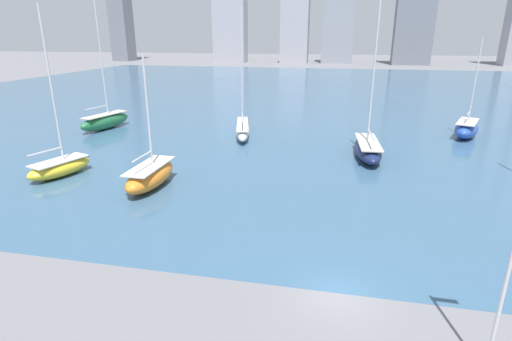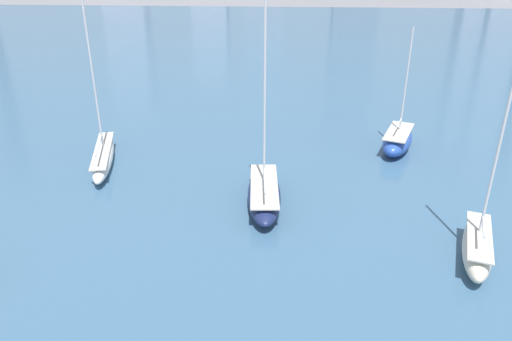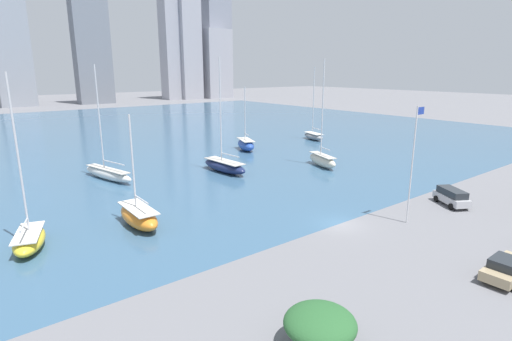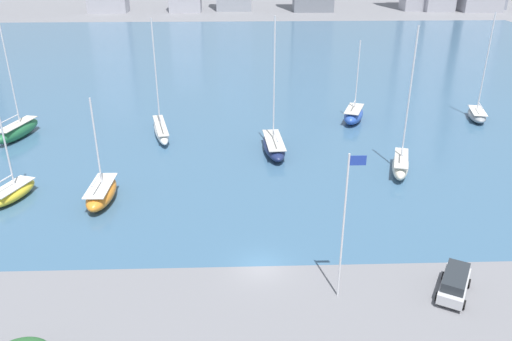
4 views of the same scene
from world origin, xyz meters
name	(u,v)px [view 1 (image 1 of 4)]	position (x,y,z in m)	size (l,w,h in m)	color
ground_plane	(338,293)	(0.00, 0.00, 0.00)	(500.00, 500.00, 0.00)	slate
harbor_water	(343,95)	(0.00, 70.00, 0.00)	(180.00, 140.00, 0.00)	#385B7A
sailboat_navy	(368,148)	(2.65, 24.38, 0.99)	(3.12, 9.36, 16.63)	#19234C
sailboat_yellow	(60,166)	(-25.13, 12.65, 0.92)	(4.13, 6.57, 14.70)	yellow
sailboat_blue	(466,129)	(15.23, 35.88, 1.11)	(4.89, 7.35, 11.82)	#284CA8
sailboat_green	(105,121)	(-31.63, 30.77, 1.15)	(3.93, 8.67, 16.62)	#236B3D
sailboat_orange	(150,175)	(-15.79, 11.78, 1.03)	(2.64, 7.14, 10.84)	orange
sailboat_white	(243,128)	(-12.44, 30.95, 0.92)	(4.18, 10.91, 15.57)	white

